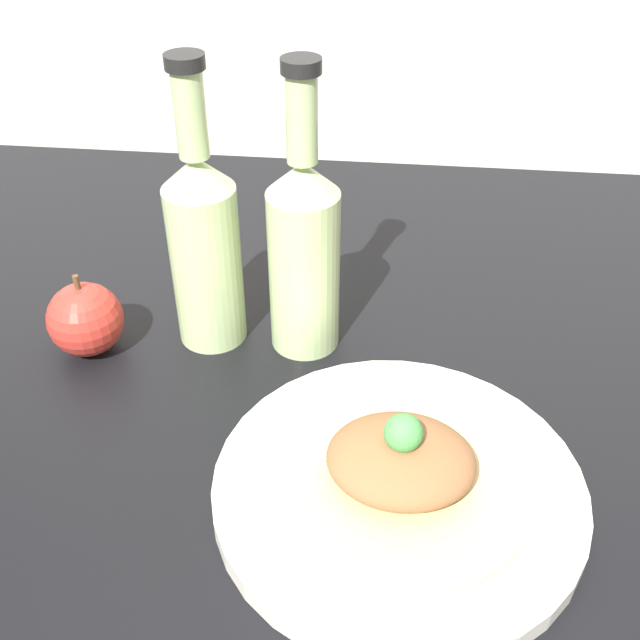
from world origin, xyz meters
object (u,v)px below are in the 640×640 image
(cider_bottle_right, at_px, (304,249))
(cider_bottle_left, at_px, (204,243))
(plated_food, at_px, (400,464))
(plate, at_px, (398,487))
(apple, at_px, (85,319))

(cider_bottle_right, bearing_deg, cider_bottle_left, 180.00)
(plated_food, xyz_separation_m, cider_bottle_left, (-0.19, 0.19, 0.07))
(plate, relative_size, apple, 3.36)
(plate, xyz_separation_m, cider_bottle_left, (-0.19, 0.19, 0.10))
(plated_food, relative_size, apple, 2.38)
(apple, bearing_deg, cider_bottle_right, 10.00)
(plated_food, relative_size, cider_bottle_left, 0.73)
(plated_food, bearing_deg, cider_bottle_left, 135.06)
(plated_food, xyz_separation_m, cider_bottle_right, (-0.10, 0.19, 0.07))
(plated_food, bearing_deg, plate, 0.00)
(cider_bottle_left, bearing_deg, plated_food, -44.94)
(apple, bearing_deg, plated_food, -26.69)
(plated_food, distance_m, cider_bottle_left, 0.28)
(plate, distance_m, cider_bottle_right, 0.24)
(plate, bearing_deg, apple, 153.31)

